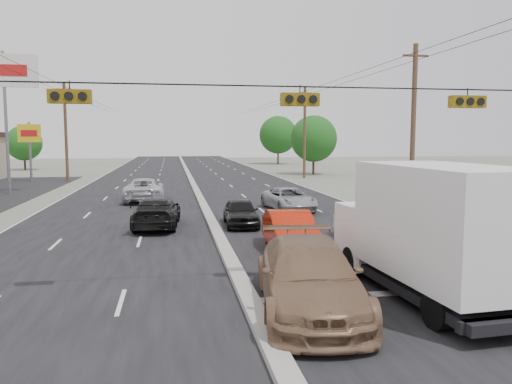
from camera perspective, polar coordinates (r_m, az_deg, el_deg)
ground at (r=14.25m, az=-1.15°, el=-11.82°), size 200.00×200.00×0.00m
road_surface at (r=43.68m, az=-6.98°, el=0.34°), size 20.00×160.00×0.02m
center_median at (r=43.67m, az=-6.98°, el=0.47°), size 0.50×160.00×0.20m
utility_pole_left_c at (r=54.44m, az=-20.91°, el=6.51°), size 1.60×0.30×10.00m
utility_pole_right_b at (r=31.90m, az=17.52°, el=7.16°), size 1.60×0.30×10.00m
utility_pole_right_c at (r=55.35m, az=5.58°, el=6.88°), size 1.60×0.30×10.00m
traffic_signals at (r=13.88m, az=4.63°, el=10.67°), size 25.00×0.30×0.54m
pole_sign_billboard at (r=43.49m, az=-26.87°, el=11.41°), size 5.00×0.25×11.00m
pole_sign_far at (r=55.21m, az=-24.47°, el=5.63°), size 2.20×0.25×6.00m
tree_left_far at (r=76.09m, az=-24.99°, el=5.08°), size 4.80×4.80×6.12m
tree_right_mid at (r=60.83m, az=6.61°, el=6.07°), size 5.60×5.60×7.14m
tree_right_far at (r=85.33m, az=2.54°, el=6.54°), size 6.40×6.40×8.16m
box_truck at (r=14.47m, az=19.19°, el=-4.12°), size 3.01×7.46×3.71m
tan_sedan at (r=12.90m, az=6.08°, el=-9.71°), size 3.25×6.33×1.76m
red_sedan at (r=19.49m, az=3.93°, el=-4.57°), size 1.87×4.77×1.55m
queue_car_a at (r=25.07m, az=-1.76°, el=-2.35°), size 1.77×4.09×1.37m
queue_car_b at (r=21.71m, az=12.51°, el=-3.94°), size 1.77×4.02×1.29m
queue_car_c at (r=30.51m, az=3.76°, el=-0.84°), size 2.90×5.17×1.37m
oncoming_near at (r=25.10m, az=-11.26°, el=-2.29°), size 2.49×5.37×1.52m
oncoming_far at (r=35.79m, az=-12.65°, el=0.25°), size 2.71×5.80×1.60m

